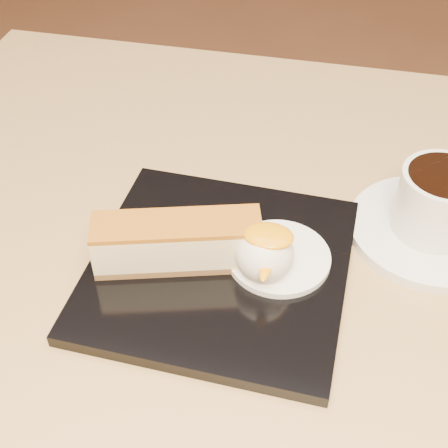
% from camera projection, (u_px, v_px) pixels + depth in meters
% --- Properties ---
extents(table, '(0.80, 0.80, 0.72)m').
position_uv_depth(table, '(224.00, 378.00, 0.65)').
color(table, black).
rests_on(table, ground).
extents(dessert_plate, '(0.23, 0.23, 0.01)m').
position_uv_depth(dessert_plate, '(219.00, 268.00, 0.55)').
color(dessert_plate, black).
rests_on(dessert_plate, table).
extents(cheesecake, '(0.15, 0.08, 0.05)m').
position_uv_depth(cheesecake, '(177.00, 242.00, 0.53)').
color(cheesecake, brown).
rests_on(cheesecake, dessert_plate).
extents(cream_smear, '(0.09, 0.09, 0.01)m').
position_uv_depth(cream_smear, '(279.00, 257.00, 0.54)').
color(cream_smear, white).
rests_on(cream_smear, dessert_plate).
extents(ice_cream_scoop, '(0.05, 0.05, 0.05)m').
position_uv_depth(ice_cream_scoop, '(265.00, 254.00, 0.51)').
color(ice_cream_scoop, white).
rests_on(ice_cream_scoop, cream_smear).
extents(mango_sauce, '(0.04, 0.03, 0.01)m').
position_uv_depth(mango_sauce, '(269.00, 236.00, 0.50)').
color(mango_sauce, '#F99807').
rests_on(mango_sauce, ice_cream_scoop).
extents(mint_sprig, '(0.04, 0.03, 0.00)m').
position_uv_depth(mint_sprig, '(251.00, 229.00, 0.56)').
color(mint_sprig, '#35832B').
rests_on(mint_sprig, cream_smear).
extents(saucer, '(0.15, 0.15, 0.01)m').
position_uv_depth(saucer, '(430.00, 230.00, 0.58)').
color(saucer, white).
rests_on(saucer, table).
extents(coffee_cup, '(0.10, 0.08, 0.06)m').
position_uv_depth(coffee_cup, '(441.00, 201.00, 0.56)').
color(coffee_cup, white).
rests_on(coffee_cup, saucer).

